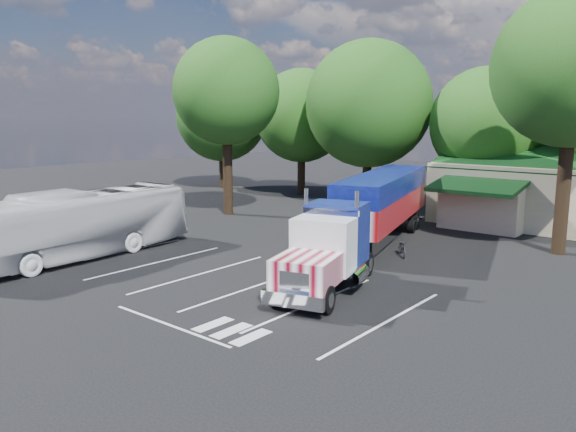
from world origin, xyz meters
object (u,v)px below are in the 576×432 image
Objects in this scene: semi_truck at (372,209)px; bicycle at (403,247)px; tour_bus at (77,225)px; silver_sedan at (535,221)px; woman at (332,244)px.

semi_truck is 11.05× the size of bicycle.
silver_sedan is (15.74, 22.00, -1.09)m from tour_bus.
bicycle is at bearing 37.76° from tour_bus.
woman reaches higher than bicycle.
bicycle is at bearing -73.85° from woman.
woman is at bearing 34.92° from tour_bus.
semi_truck reaches higher than bicycle.
semi_truck is at bearing 178.51° from silver_sedan.
woman is at bearing -165.39° from bicycle.
silver_sedan reaches higher than bicycle.
semi_truck reaches higher than tour_bus.
tour_bus reaches higher than silver_sedan.
woman is (-0.70, -2.56, -1.56)m from semi_truck.
woman is 0.12× the size of tour_bus.
woman is 3.78m from bicycle.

